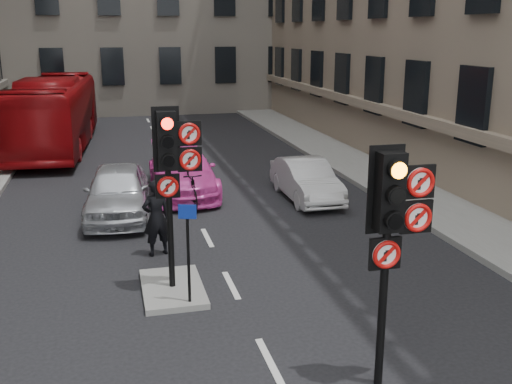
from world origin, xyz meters
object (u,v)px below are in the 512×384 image
car_pink (182,171)px  bus_red (55,113)px  signal_near (394,217)px  motorcyclist (156,218)px  car_silver (118,191)px  car_white (306,180)px  signal_far (172,159)px  info_sign (188,240)px  motorcycle (190,189)px

car_pink → bus_red: bus_red is taller
signal_near → motorcyclist: signal_near is taller
car_silver → car_white: car_silver is taller
signal_near → car_white: (2.08, 9.83, -1.96)m
signal_far → car_white: signal_far is taller
signal_near → bus_red: (-5.99, 20.29, -1.02)m
car_silver → info_sign: (1.15, -6.22, 0.63)m
motorcyclist → signal_far: bearing=79.6°
car_white → motorcycle: bearing=-179.7°
signal_near → car_pink: size_ratio=0.73×
car_pink → car_silver: bearing=-133.0°
motorcycle → info_sign: size_ratio=0.97×
car_white → signal_near: bearing=-102.2°
signal_far → motorcycle: 6.28m
signal_near → car_silver: signal_near is taller
signal_far → car_silver: (-1.00, 5.41, -1.97)m
car_silver → motorcycle: car_silver is taller
motorcyclist → car_white: bearing=-158.5°
car_white → info_sign: size_ratio=1.96×
car_white → car_pink: car_pink is taller
car_white → motorcycle: size_ratio=2.01×
signal_far → car_white: 7.76m
car_pink → bus_red: size_ratio=0.43×
motorcyclist → info_sign: size_ratio=0.94×
info_sign → car_silver: bearing=117.7°
car_silver → car_pink: size_ratio=0.88×
motorcycle → info_sign: (-0.93, -6.61, 0.80)m
signal_far → bus_red: (-3.39, 16.29, -1.14)m
bus_red → info_sign: (3.54, -17.10, -0.21)m
signal_near → car_pink: (-1.53, 11.53, -1.87)m
signal_far → motorcyclist: size_ratio=1.98×
signal_near → motorcycle: 10.12m
car_silver → motorcyclist: 3.38m
signal_far → car_pink: bearing=81.9°
signal_near → car_white: signal_near is taller
info_sign → signal_far: bearing=118.0°
signal_near → motorcyclist: bearing=114.5°
motorcycle → signal_near: bearing=-84.9°
signal_near → car_silver: 10.24m
signal_near → bus_red: bearing=106.4°
car_pink → motorcycle: car_pink is taller
car_white → motorcyclist: size_ratio=2.08×
signal_near → bus_red: 21.18m
signal_near → bus_red: size_ratio=0.32×
car_white → bus_red: 13.24m
car_white → motorcyclist: 6.13m
motorcyclist → car_silver: bearing=-91.9°
bus_red → info_sign: 17.46m
car_white → car_pink: (-3.61, 1.69, 0.09)m
signal_far → motorcycle: bearing=79.4°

